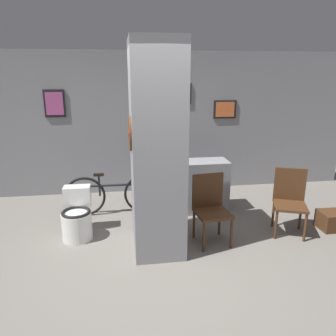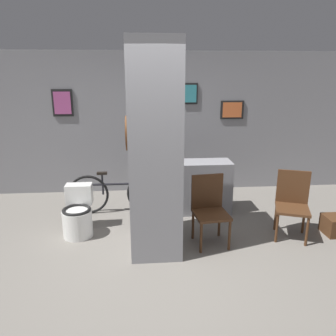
# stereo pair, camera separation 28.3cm
# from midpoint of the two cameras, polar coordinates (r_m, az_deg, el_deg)

# --- Properties ---
(ground_plane) EXTENTS (14.00, 14.00, 0.00)m
(ground_plane) POSITION_cam_midpoint_polar(r_m,az_deg,el_deg) (4.13, 0.85, -16.22)
(ground_plane) COLOR slate
(wall_back) EXTENTS (8.00, 0.09, 2.60)m
(wall_back) POSITION_cam_midpoint_polar(r_m,az_deg,el_deg) (6.18, -1.45, 7.75)
(wall_back) COLOR gray
(wall_back) RESTS_ON ground_plane
(pillar_center) EXTENTS (0.65, 0.90, 2.60)m
(pillar_center) POSITION_cam_midpoint_polar(r_m,az_deg,el_deg) (4.04, -0.37, 3.11)
(pillar_center) COLOR gray
(pillar_center) RESTS_ON ground_plane
(counter_shelf) EXTENTS (1.32, 0.44, 0.85)m
(counter_shelf) POSITION_cam_midpoint_polar(r_m,az_deg,el_deg) (5.36, 5.38, -3.34)
(counter_shelf) COLOR gray
(counter_shelf) RESTS_ON ground_plane
(toilet) EXTENTS (0.41, 0.57, 0.68)m
(toilet) POSITION_cam_midpoint_polar(r_m,az_deg,el_deg) (4.80, -13.78, -8.02)
(toilet) COLOR white
(toilet) RESTS_ON ground_plane
(chair_near_pillar) EXTENTS (0.48, 0.48, 0.92)m
(chair_near_pillar) POSITION_cam_midpoint_polar(r_m,az_deg,el_deg) (4.44, 9.06, -6.75)
(chair_near_pillar) COLOR #4C2D19
(chair_near_pillar) RESTS_ON ground_plane
(chair_by_doorway) EXTENTS (0.56, 0.56, 0.92)m
(chair_by_doorway) POSITION_cam_midpoint_polar(r_m,az_deg,el_deg) (4.92, 22.40, -5.49)
(chair_by_doorway) COLOR #4C2D19
(chair_by_doorway) RESTS_ON ground_plane
(bicycle) EXTENTS (1.59, 0.42, 0.70)m
(bicycle) POSITION_cam_midpoint_polar(r_m,az_deg,el_deg) (5.37, -7.22, -4.36)
(bicycle) COLOR black
(bicycle) RESTS_ON ground_plane
(bottle_tall) EXTENTS (0.07, 0.07, 0.25)m
(bottle_tall) POSITION_cam_midpoint_polar(r_m,az_deg,el_deg) (5.09, 2.59, 1.76)
(bottle_tall) COLOR olive
(bottle_tall) RESTS_ON counter_shelf
(floor_crate) EXTENTS (0.33, 0.33, 0.26)m
(floor_crate) POSITION_cam_midpoint_polar(r_m,az_deg,el_deg) (5.36, 28.58, -8.77)
(floor_crate) COLOR #4C2D19
(floor_crate) RESTS_ON ground_plane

